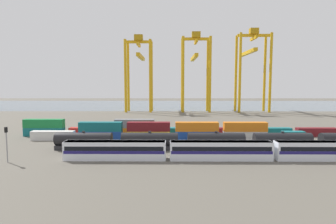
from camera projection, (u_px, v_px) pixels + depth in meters
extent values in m
plane|color=#5B564C|center=(172.00, 122.00, 118.36)|extent=(420.00, 420.00, 0.00)
cube|color=slate|center=(171.00, 105.00, 221.56)|extent=(400.00, 110.00, 0.01)
cube|color=silver|center=(115.00, 150.00, 59.10)|extent=(21.23, 3.10, 3.90)
cube|color=navy|center=(115.00, 151.00, 59.11)|extent=(20.80, 3.14, 0.64)
cube|color=black|center=(115.00, 147.00, 59.04)|extent=(20.38, 3.13, 0.90)
cube|color=slate|center=(115.00, 142.00, 58.93)|extent=(21.01, 2.85, 0.36)
cube|color=silver|center=(221.00, 151.00, 58.93)|extent=(21.23, 3.10, 3.90)
cube|color=navy|center=(221.00, 151.00, 58.94)|extent=(20.80, 3.14, 0.64)
cube|color=black|center=(221.00, 147.00, 58.87)|extent=(20.38, 3.13, 0.90)
cube|color=slate|center=(221.00, 142.00, 58.76)|extent=(21.01, 2.85, 0.36)
cube|color=silver|center=(326.00, 151.00, 58.77)|extent=(21.23, 3.10, 3.90)
cube|color=navy|center=(326.00, 151.00, 58.77)|extent=(20.80, 3.14, 0.64)
cube|color=black|center=(327.00, 147.00, 58.70)|extent=(20.38, 3.13, 0.90)
cube|color=slate|center=(327.00, 142.00, 58.59)|extent=(21.01, 2.85, 0.36)
cube|color=#232326|center=(84.00, 147.00, 68.39)|extent=(13.65, 2.50, 1.10)
cylinder|color=black|center=(84.00, 139.00, 68.19)|extent=(13.65, 3.05, 3.05)
cylinder|color=black|center=(84.00, 132.00, 68.02)|extent=(0.70, 0.70, 0.36)
cube|color=#232326|center=(150.00, 147.00, 68.27)|extent=(13.65, 2.50, 1.10)
cylinder|color=black|center=(150.00, 139.00, 68.07)|extent=(13.65, 3.05, 3.05)
cylinder|color=black|center=(150.00, 132.00, 67.90)|extent=(0.70, 0.70, 0.36)
cube|color=#232326|center=(216.00, 147.00, 68.14)|extent=(13.65, 2.50, 1.10)
cylinder|color=black|center=(216.00, 139.00, 67.94)|extent=(13.65, 3.05, 3.05)
cylinder|color=black|center=(216.00, 132.00, 67.78)|extent=(0.70, 0.70, 0.36)
cube|color=#232326|center=(282.00, 148.00, 68.02)|extent=(13.65, 2.50, 1.10)
cylinder|color=black|center=(282.00, 139.00, 67.82)|extent=(13.65, 3.05, 3.05)
cylinder|color=black|center=(283.00, 132.00, 67.66)|extent=(0.70, 0.70, 0.36)
cylinder|color=gray|center=(7.00, 145.00, 56.63)|extent=(0.24, 0.24, 7.20)
cube|color=black|center=(6.00, 130.00, 56.34)|extent=(0.36, 0.60, 1.10)
cube|color=silver|center=(53.00, 136.00, 79.96)|extent=(12.10, 2.44, 2.60)
cube|color=#1C4299|center=(101.00, 136.00, 79.86)|extent=(12.10, 2.44, 2.60)
cube|color=#146066|center=(101.00, 127.00, 79.60)|extent=(12.10, 2.44, 2.60)
cube|color=gold|center=(149.00, 136.00, 79.75)|extent=(12.10, 2.44, 2.60)
cube|color=maroon|center=(149.00, 127.00, 79.50)|extent=(12.10, 2.44, 2.60)
cube|color=#1C4299|center=(197.00, 136.00, 79.65)|extent=(12.10, 2.44, 2.60)
cube|color=orange|center=(197.00, 127.00, 79.40)|extent=(12.10, 2.44, 2.60)
cube|color=silver|center=(245.00, 136.00, 79.54)|extent=(12.10, 2.44, 2.60)
cube|color=orange|center=(245.00, 127.00, 79.29)|extent=(12.10, 2.44, 2.60)
cube|color=#146066|center=(293.00, 136.00, 79.44)|extent=(6.04, 2.44, 2.60)
cube|color=#146066|center=(44.00, 132.00, 86.39)|extent=(12.10, 2.44, 2.60)
cube|color=#197538|center=(44.00, 123.00, 86.14)|extent=(12.10, 2.44, 2.60)
cube|color=#AD211C|center=(89.00, 132.00, 86.29)|extent=(12.10, 2.44, 2.60)
cube|color=orange|center=(135.00, 132.00, 86.18)|extent=(12.10, 2.44, 2.60)
cube|color=slate|center=(135.00, 123.00, 85.93)|extent=(12.10, 2.44, 2.60)
cube|color=#146066|center=(180.00, 132.00, 86.07)|extent=(12.10, 2.44, 2.60)
cube|color=maroon|center=(225.00, 132.00, 85.97)|extent=(12.10, 2.44, 2.60)
cube|color=#146066|center=(271.00, 132.00, 85.86)|extent=(12.10, 2.44, 2.60)
cube|color=maroon|center=(317.00, 132.00, 85.76)|extent=(12.10, 2.44, 2.60)
cylinder|color=gold|center=(125.00, 76.00, 158.74)|extent=(1.50, 1.50, 41.13)
cylinder|color=gold|center=(150.00, 76.00, 158.64)|extent=(1.50, 1.50, 41.13)
cylinder|color=gold|center=(128.00, 77.00, 169.22)|extent=(1.50, 1.50, 41.13)
cylinder|color=gold|center=(152.00, 77.00, 169.11)|extent=(1.50, 1.50, 41.13)
cube|color=gold|center=(139.00, 42.00, 162.02)|extent=(15.66, 1.20, 1.60)
cube|color=gold|center=(139.00, 45.00, 162.18)|extent=(1.20, 12.13, 1.60)
cube|color=gold|center=(141.00, 57.00, 174.18)|extent=(2.00, 32.84, 2.00)
cube|color=#A77A10|center=(139.00, 38.00, 161.79)|extent=(4.80, 4.00, 3.20)
cylinder|color=gold|center=(183.00, 75.00, 158.60)|extent=(1.50, 1.50, 42.74)
cylinder|color=gold|center=(210.00, 75.00, 158.49)|extent=(1.50, 1.50, 42.74)
cylinder|color=gold|center=(182.00, 75.00, 168.71)|extent=(1.50, 1.50, 42.74)
cylinder|color=gold|center=(208.00, 75.00, 168.60)|extent=(1.50, 1.50, 42.74)
cube|color=gold|center=(196.00, 39.00, 161.61)|extent=(16.86, 1.20, 1.60)
cube|color=gold|center=(196.00, 42.00, 161.77)|extent=(1.20, 11.76, 1.60)
cube|color=gold|center=(194.00, 58.00, 174.27)|extent=(2.00, 33.70, 2.00)
cube|color=#A77A10|center=(196.00, 35.00, 161.38)|extent=(4.80, 4.00, 3.20)
cylinder|color=gold|center=(240.00, 73.00, 158.45)|extent=(1.50, 1.50, 44.69)
cylinder|color=gold|center=(270.00, 73.00, 158.32)|extent=(1.50, 1.50, 44.69)
cylinder|color=gold|center=(236.00, 74.00, 168.19)|extent=(1.50, 1.50, 44.69)
cylinder|color=gold|center=(265.00, 74.00, 168.06)|extent=(1.50, 1.50, 44.69)
cube|color=gold|center=(254.00, 35.00, 161.17)|extent=(18.78, 1.20, 1.60)
cube|color=gold|center=(254.00, 38.00, 161.33)|extent=(1.20, 11.39, 1.60)
cube|color=gold|center=(248.00, 53.00, 173.95)|extent=(2.00, 34.34, 2.00)
cube|color=#A77A10|center=(254.00, 31.00, 160.94)|extent=(4.80, 4.00, 3.20)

